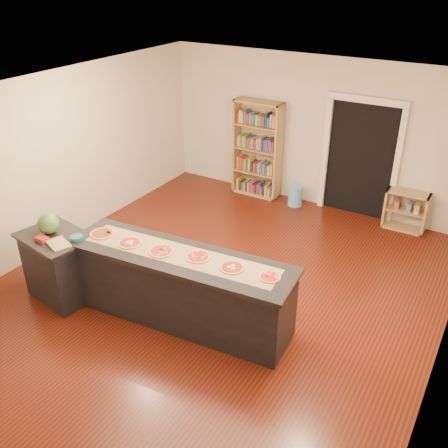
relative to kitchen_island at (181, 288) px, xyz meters
The scene contains 18 objects.
room 1.20m from the kitchen_island, 85.36° to the left, with size 6.00×7.00×2.80m.
doorway 4.41m from the kitchen_island, 77.22° to the left, with size 1.40×0.09×2.21m.
kitchen_island is the anchor object (origin of this frame).
side_counter 1.80m from the kitchen_island, 165.90° to the right, with size 0.99×0.72×0.98m.
bookshelf 4.22m from the kitchen_island, 104.16° to the left, with size 0.95×0.34×1.91m, color tan.
low_shelf 4.51m from the kitchen_island, 64.77° to the left, with size 0.72×0.31×0.72m, color tan.
waste_bin 3.99m from the kitchen_island, 91.77° to the left, with size 0.27×0.27×0.40m, color #62ABDC.
kraft_paper 0.49m from the kitchen_island, 95.24° to the left, with size 2.61×0.47×0.00m, color olive.
watermelon 2.00m from the kitchen_island, 167.44° to the right, with size 0.29×0.29×0.29m, color #144214.
cutting_board 1.69m from the kitchen_island, 159.29° to the right, with size 0.34×0.23×0.02m, color tan.
package_red 1.94m from the kitchen_island, 160.66° to the right, with size 0.17×0.12×0.06m, color maroon.
package_teal 1.52m from the kitchen_island, 165.03° to the right, with size 0.17×0.17×0.07m, color #195966.
pizza_a 1.30m from the kitchen_island, behind, with size 0.32×0.32×0.02m.
pizza_b 0.88m from the kitchen_island, behind, with size 0.33×0.33×0.02m.
pizza_c 0.56m from the kitchen_island, 166.60° to the right, with size 0.34×0.34×0.02m.
pizza_d 0.56m from the kitchen_island, 17.35° to the left, with size 0.32×0.32×0.02m.
pizza_e 0.88m from the kitchen_island, ahead, with size 0.32×0.32×0.02m.
pizza_f 1.30m from the kitchen_island, ahead, with size 0.28×0.28×0.02m.
Camera 1 is at (3.15, -5.04, 4.27)m, focal length 40.00 mm.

